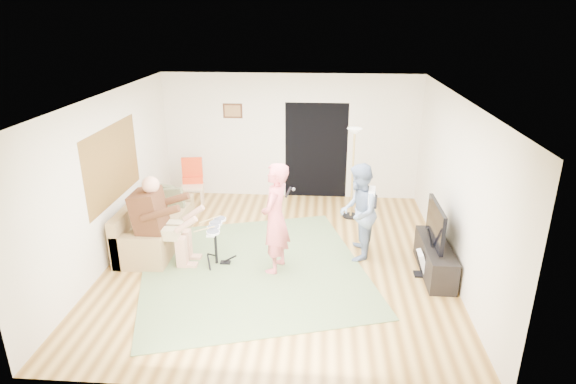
% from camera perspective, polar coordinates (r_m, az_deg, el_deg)
% --- Properties ---
extents(floor, '(6.00, 6.00, 0.00)m').
position_cam_1_polar(floor, '(8.14, -1.13, -7.96)').
color(floor, brown).
rests_on(floor, ground).
extents(walls, '(5.50, 6.00, 2.70)m').
position_cam_1_polar(walls, '(7.59, -1.20, 1.03)').
color(walls, silver).
rests_on(walls, floor).
extents(ceiling, '(6.00, 6.00, 0.00)m').
position_cam_1_polar(ceiling, '(7.24, -1.28, 11.13)').
color(ceiling, white).
rests_on(ceiling, walls).
extents(window_blinds, '(0.00, 2.05, 2.05)m').
position_cam_1_polar(window_blinds, '(8.41, -20.06, 3.17)').
color(window_blinds, brown).
rests_on(window_blinds, walls).
extents(doorway, '(2.10, 0.00, 2.10)m').
position_cam_1_polar(doorway, '(10.50, 3.35, 4.88)').
color(doorway, black).
rests_on(doorway, walls).
extents(picture_frame, '(0.42, 0.03, 0.32)m').
position_cam_1_polar(picture_frame, '(10.48, -6.58, 9.53)').
color(picture_frame, '#3F2314').
rests_on(picture_frame, walls).
extents(area_rug, '(4.33, 4.42, 0.02)m').
position_cam_1_polar(area_rug, '(7.87, -4.22, -9.01)').
color(area_rug, '#586E43').
rests_on(area_rug, floor).
extents(sofa, '(0.84, 2.04, 0.83)m').
position_cam_1_polar(sofa, '(8.88, -15.82, -4.27)').
color(sofa, '#97794B').
rests_on(sofa, floor).
extents(drummer, '(0.97, 0.54, 1.49)m').
position_cam_1_polar(drummer, '(8.05, -14.60, -4.38)').
color(drummer, '#492714').
rests_on(drummer, sofa).
extents(drum_kit, '(0.39, 0.70, 0.72)m').
position_cam_1_polar(drum_kit, '(7.94, -8.55, -6.40)').
color(drum_kit, black).
rests_on(drum_kit, floor).
extents(singer, '(0.57, 0.73, 1.78)m').
position_cam_1_polar(singer, '(7.44, -1.52, -3.16)').
color(singer, '#D85E63').
rests_on(singer, floor).
extents(microphone, '(0.06, 0.06, 0.24)m').
position_cam_1_polar(microphone, '(7.26, 0.02, -0.03)').
color(microphone, black).
rests_on(microphone, singer).
extents(guitarist, '(0.71, 0.86, 1.63)m').
position_cam_1_polar(guitarist, '(7.96, 8.33, -2.37)').
color(guitarist, '#6F82A2').
rests_on(guitarist, floor).
extents(guitar_held, '(0.19, 0.61, 0.26)m').
position_cam_1_polar(guitar_held, '(7.87, 9.89, -0.44)').
color(guitar_held, white).
rests_on(guitar_held, guitarist).
extents(guitar_spare, '(0.30, 0.27, 0.82)m').
position_cam_1_polar(guitar_spare, '(7.86, 15.70, -7.99)').
color(guitar_spare, black).
rests_on(guitar_spare, floor).
extents(torchiere_lamp, '(0.33, 0.33, 1.82)m').
position_cam_1_polar(torchiere_lamp, '(9.40, 7.76, 4.09)').
color(torchiere_lamp, black).
rests_on(torchiere_lamp, floor).
extents(dining_chair, '(0.51, 0.53, 1.04)m').
position_cam_1_polar(dining_chair, '(10.26, -11.16, 0.16)').
color(dining_chair, beige).
rests_on(dining_chair, floor).
extents(tv_cabinet, '(0.40, 1.40, 0.50)m').
position_cam_1_polar(tv_cabinet, '(7.98, 17.02, -7.54)').
color(tv_cabinet, black).
rests_on(tv_cabinet, floor).
extents(television, '(0.06, 1.01, 0.61)m').
position_cam_1_polar(television, '(7.71, 17.12, -3.60)').
color(television, black).
rests_on(television, tv_cabinet).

